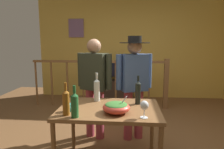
{
  "coord_description": "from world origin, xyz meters",
  "views": [
    {
      "loc": [
        -0.06,
        -2.75,
        1.52
      ],
      "look_at": [
        -0.28,
        -0.08,
        1.08
      ],
      "focal_mm": 32.75,
      "sensor_mm": 36.0,
      "label": 1
    }
  ],
  "objects_px": {
    "wine_bottle_dark": "(138,92)",
    "person_standing_left": "(94,81)",
    "wine_glass": "(144,106)",
    "framed_picture": "(76,28)",
    "stair_railing": "(118,78)",
    "wine_bottle_clear": "(97,89)",
    "flat_screen_tv": "(116,69)",
    "wine_bottle_green": "(75,104)",
    "tv_console": "(116,90)",
    "serving_table": "(109,114)",
    "salad_bowl": "(116,107)",
    "wine_bottle_amber": "(66,102)",
    "mug_teal": "(68,108)",
    "person_standing_right": "(134,79)"
  },
  "relations": [
    {
      "from": "framed_picture",
      "to": "person_standing_left",
      "type": "bearing_deg",
      "value": -69.87
    },
    {
      "from": "wine_bottle_dark",
      "to": "framed_picture",
      "type": "bearing_deg",
      "value": 116.93
    },
    {
      "from": "framed_picture",
      "to": "flat_screen_tv",
      "type": "height_order",
      "value": "framed_picture"
    },
    {
      "from": "wine_bottle_amber",
      "to": "tv_console",
      "type": "bearing_deg",
      "value": 84.06
    },
    {
      "from": "wine_bottle_green",
      "to": "wine_bottle_amber",
      "type": "xyz_separation_m",
      "value": [
        -0.11,
        0.06,
        0.01
      ]
    },
    {
      "from": "tv_console",
      "to": "person_standing_left",
      "type": "bearing_deg",
      "value": -95.42
    },
    {
      "from": "framed_picture",
      "to": "tv_console",
      "type": "height_order",
      "value": "framed_picture"
    },
    {
      "from": "framed_picture",
      "to": "tv_console",
      "type": "bearing_deg",
      "value": -14.76
    },
    {
      "from": "framed_picture",
      "to": "salad_bowl",
      "type": "xyz_separation_m",
      "value": [
        1.29,
        -3.37,
        -1.05
      ]
    },
    {
      "from": "mug_teal",
      "to": "person_standing_right",
      "type": "relative_size",
      "value": 0.07
    },
    {
      "from": "flat_screen_tv",
      "to": "wine_glass",
      "type": "distance_m",
      "value": 3.21
    },
    {
      "from": "stair_railing",
      "to": "salad_bowl",
      "type": "height_order",
      "value": "stair_railing"
    },
    {
      "from": "tv_console",
      "to": "person_standing_right",
      "type": "distance_m",
      "value": 2.3
    },
    {
      "from": "serving_table",
      "to": "wine_glass",
      "type": "relative_size",
      "value": 6.52
    },
    {
      "from": "wine_glass",
      "to": "person_standing_left",
      "type": "xyz_separation_m",
      "value": [
        -0.69,
        1.05,
        0.04
      ]
    },
    {
      "from": "framed_picture",
      "to": "salad_bowl",
      "type": "height_order",
      "value": "framed_picture"
    },
    {
      "from": "person_standing_right",
      "to": "wine_glass",
      "type": "bearing_deg",
      "value": 72.69
    },
    {
      "from": "tv_console",
      "to": "wine_glass",
      "type": "height_order",
      "value": "wine_glass"
    },
    {
      "from": "serving_table",
      "to": "mug_teal",
      "type": "relative_size",
      "value": 9.87
    },
    {
      "from": "salad_bowl",
      "to": "wine_glass",
      "type": "distance_m",
      "value": 0.32
    },
    {
      "from": "tv_console",
      "to": "wine_bottle_green",
      "type": "xyz_separation_m",
      "value": [
        -0.22,
        -3.24,
        0.63
      ]
    },
    {
      "from": "mug_teal",
      "to": "person_standing_right",
      "type": "height_order",
      "value": "person_standing_right"
    },
    {
      "from": "flat_screen_tv",
      "to": "person_standing_left",
      "type": "bearing_deg",
      "value": -95.5
    },
    {
      "from": "framed_picture",
      "to": "wine_bottle_dark",
      "type": "bearing_deg",
      "value": -63.07
    },
    {
      "from": "framed_picture",
      "to": "person_standing_left",
      "type": "distance_m",
      "value": 2.77
    },
    {
      "from": "stair_railing",
      "to": "person_standing_left",
      "type": "xyz_separation_m",
      "value": [
        -0.28,
        -1.54,
        0.24
      ]
    },
    {
      "from": "serving_table",
      "to": "wine_bottle_amber",
      "type": "bearing_deg",
      "value": -147.66
    },
    {
      "from": "tv_console",
      "to": "wine_glass",
      "type": "bearing_deg",
      "value": -81.41
    },
    {
      "from": "wine_bottle_dark",
      "to": "person_standing_left",
      "type": "height_order",
      "value": "person_standing_left"
    },
    {
      "from": "tv_console",
      "to": "wine_bottle_green",
      "type": "distance_m",
      "value": 3.31
    },
    {
      "from": "wine_glass",
      "to": "framed_picture",
      "type": "bearing_deg",
      "value": 114.4
    },
    {
      "from": "wine_glass",
      "to": "wine_bottle_dark",
      "type": "relative_size",
      "value": 0.5
    },
    {
      "from": "salad_bowl",
      "to": "mug_teal",
      "type": "bearing_deg",
      "value": 179.57
    },
    {
      "from": "wine_bottle_dark",
      "to": "wine_bottle_amber",
      "type": "relative_size",
      "value": 1.03
    },
    {
      "from": "stair_railing",
      "to": "wine_bottle_green",
      "type": "xyz_separation_m",
      "value": [
        -0.3,
        -2.62,
        0.21
      ]
    },
    {
      "from": "framed_picture",
      "to": "wine_bottle_green",
      "type": "height_order",
      "value": "framed_picture"
    },
    {
      "from": "wine_bottle_green",
      "to": "tv_console",
      "type": "bearing_deg",
      "value": 86.06
    },
    {
      "from": "flat_screen_tv",
      "to": "salad_bowl",
      "type": "bearing_deg",
      "value": -86.4
    },
    {
      "from": "framed_picture",
      "to": "stair_railing",
      "type": "bearing_deg",
      "value": -37.76
    },
    {
      "from": "stair_railing",
      "to": "wine_bottle_clear",
      "type": "relative_size",
      "value": 8.41
    },
    {
      "from": "flat_screen_tv",
      "to": "framed_picture",
      "type": "bearing_deg",
      "value": 163.7
    },
    {
      "from": "framed_picture",
      "to": "serving_table",
      "type": "distance_m",
      "value": 3.62
    },
    {
      "from": "flat_screen_tv",
      "to": "wine_glass",
      "type": "height_order",
      "value": "flat_screen_tv"
    },
    {
      "from": "wine_bottle_clear",
      "to": "mug_teal",
      "type": "relative_size",
      "value": 3.11
    },
    {
      "from": "salad_bowl",
      "to": "person_standing_right",
      "type": "height_order",
      "value": "person_standing_right"
    },
    {
      "from": "stair_railing",
      "to": "flat_screen_tv",
      "type": "height_order",
      "value": "stair_railing"
    },
    {
      "from": "wine_bottle_clear",
      "to": "tv_console",
      "type": "bearing_deg",
      "value": 88.09
    },
    {
      "from": "person_standing_right",
      "to": "wine_bottle_dark",
      "type": "bearing_deg",
      "value": 71.74
    },
    {
      "from": "wine_bottle_dark",
      "to": "person_standing_right",
      "type": "height_order",
      "value": "person_standing_right"
    },
    {
      "from": "wine_bottle_dark",
      "to": "mug_teal",
      "type": "distance_m",
      "value": 0.86
    }
  ]
}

